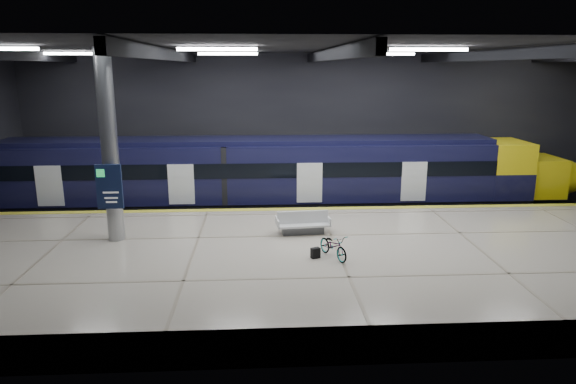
{
  "coord_description": "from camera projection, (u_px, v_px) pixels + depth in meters",
  "views": [
    {
      "loc": [
        -2.68,
        -19.41,
        7.32
      ],
      "look_at": [
        -1.5,
        1.5,
        2.2
      ],
      "focal_mm": 32.0,
      "sensor_mm": 36.0,
      "label": 1
    }
  ],
  "objects": [
    {
      "name": "info_column",
      "position": [
        110.0,
        150.0,
        18.21
      ],
      "size": [
        0.9,
        0.78,
        6.9
      ],
      "color": "#9EA0A5",
      "rests_on": "platform"
    },
    {
      "name": "platform",
      "position": [
        337.0,
        263.0,
        18.15
      ],
      "size": [
        30.0,
        11.0,
        1.1
      ],
      "primitive_type": "cube",
      "color": "#C0B3A2",
      "rests_on": "ground"
    },
    {
      "name": "pannier_bag",
      "position": [
        315.0,
        253.0,
        17.12
      ],
      "size": [
        0.35,
        0.29,
        0.35
      ],
      "primitive_type": "cube",
      "rotation": [
        0.0,
        0.0,
        0.42
      ],
      "color": "black",
      "rests_on": "platform"
    },
    {
      "name": "bench",
      "position": [
        303.0,
        226.0,
        19.61
      ],
      "size": [
        2.1,
        1.03,
        0.9
      ],
      "rotation": [
        0.0,
        0.0,
        0.1
      ],
      "color": "#595B60",
      "rests_on": "platform"
    },
    {
      "name": "ground",
      "position": [
        327.0,
        253.0,
        20.71
      ],
      "size": [
        30.0,
        30.0,
        0.0
      ],
      "primitive_type": "plane",
      "color": "black",
      "rests_on": "ground"
    },
    {
      "name": "train",
      "position": [
        283.0,
        176.0,
        25.46
      ],
      "size": [
        29.4,
        2.84,
        3.79
      ],
      "color": "black",
      "rests_on": "ground"
    },
    {
      "name": "safety_strip",
      "position": [
        320.0,
        209.0,
        23.11
      ],
      "size": [
        30.0,
        0.4,
        0.01
      ],
      "primitive_type": "cube",
      "color": "yellow",
      "rests_on": "platform"
    },
    {
      "name": "bicycle",
      "position": [
        333.0,
        246.0,
        17.1
      ],
      "size": [
        1.16,
        1.66,
        0.83
      ],
      "primitive_type": "imported",
      "rotation": [
        0.0,
        0.0,
        0.43
      ],
      "color": "#99999E",
      "rests_on": "platform"
    },
    {
      "name": "rails",
      "position": [
        313.0,
        213.0,
        26.02
      ],
      "size": [
        30.0,
        1.52,
        0.16
      ],
      "color": "gray",
      "rests_on": "ground"
    },
    {
      "name": "room_shell",
      "position": [
        330.0,
        110.0,
        19.35
      ],
      "size": [
        30.1,
        16.1,
        8.05
      ],
      "color": "black",
      "rests_on": "ground"
    }
  ]
}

